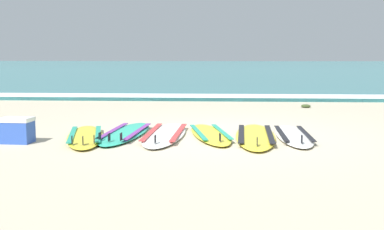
% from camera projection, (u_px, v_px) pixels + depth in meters
% --- Properties ---
extents(ground_plane, '(80.00, 80.00, 0.00)m').
position_uv_depth(ground_plane, '(220.00, 136.00, 7.80)').
color(ground_plane, '#C1B599').
extents(sea, '(80.00, 60.00, 0.10)m').
position_uv_depth(sea, '(220.00, 67.00, 42.97)').
color(sea, teal).
rests_on(sea, ground).
extents(wave_foam_strip, '(80.00, 1.19, 0.11)m').
position_uv_depth(wave_foam_strip, '(220.00, 98.00, 13.85)').
color(wave_foam_strip, white).
rests_on(wave_foam_strip, ground).
extents(surfboard_0, '(1.04, 2.25, 0.18)m').
position_uv_depth(surfboard_0, '(85.00, 136.00, 7.53)').
color(surfboard_0, yellow).
rests_on(surfboard_0, ground).
extents(surfboard_1, '(0.74, 2.34, 0.18)m').
position_uv_depth(surfboard_1, '(126.00, 133.00, 7.83)').
color(surfboard_1, '#2DB793').
rests_on(surfboard_1, ground).
extents(surfboard_2, '(0.69, 2.45, 0.18)m').
position_uv_depth(surfboard_2, '(165.00, 134.00, 7.73)').
color(surfboard_2, white).
rests_on(surfboard_2, ground).
extents(surfboard_3, '(0.92, 2.17, 0.18)m').
position_uv_depth(surfboard_3, '(210.00, 134.00, 7.75)').
color(surfboard_3, yellow).
rests_on(surfboard_3, ground).
extents(surfboard_4, '(0.73, 2.47, 0.18)m').
position_uv_depth(surfboard_4, '(255.00, 136.00, 7.57)').
color(surfboard_4, yellow).
rests_on(surfboard_4, ground).
extents(surfboard_5, '(0.55, 2.11, 0.18)m').
position_uv_depth(surfboard_5, '(293.00, 135.00, 7.61)').
color(surfboard_5, white).
rests_on(surfboard_5, ground).
extents(cooler_box, '(0.48, 0.34, 0.38)m').
position_uv_depth(cooler_box, '(17.00, 130.00, 7.16)').
color(cooler_box, '#2D51B2').
rests_on(cooler_box, ground).
extents(seaweed_clump_near_shoreline, '(0.24, 0.19, 0.08)m').
position_uv_depth(seaweed_clump_near_shoreline, '(306.00, 106.00, 11.77)').
color(seaweed_clump_near_shoreline, '#384723').
rests_on(seaweed_clump_near_shoreline, ground).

